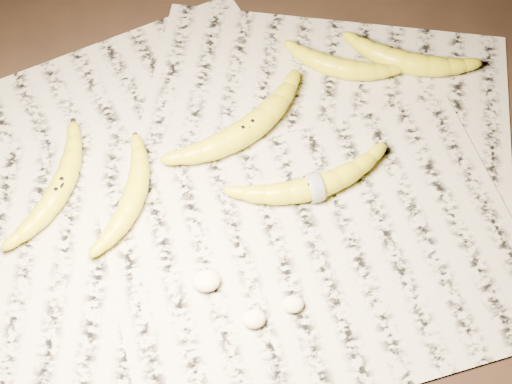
{
  "coord_description": "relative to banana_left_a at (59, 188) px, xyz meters",
  "views": [
    {
      "loc": [
        -0.05,
        -0.48,
        0.87
      ],
      "look_at": [
        0.01,
        -0.01,
        0.05
      ],
      "focal_mm": 50.0,
      "sensor_mm": 36.0,
      "label": 1
    }
  ],
  "objects": [
    {
      "name": "flesh_chunk_c",
      "position": [
        0.3,
        -0.21,
        -0.01
      ],
      "size": [
        0.03,
        0.02,
        0.02
      ],
      "primitive_type": "ellipsoid",
      "color": "beige",
      "rests_on": "newspaper_patch"
    },
    {
      "name": "banana_left_a",
      "position": [
        0.0,
        0.0,
        0.0
      ],
      "size": [
        0.13,
        0.19,
        0.03
      ],
      "primitive_type": null,
      "rotation": [
        0.0,
        0.0,
        1.12
      ],
      "color": "gold",
      "rests_on": "newspaper_patch"
    },
    {
      "name": "banana_center",
      "position": [
        0.27,
        0.06,
        0.0
      ],
      "size": [
        0.22,
        0.17,
        0.04
      ],
      "primitive_type": null,
      "rotation": [
        0.0,
        0.0,
        0.56
      ],
      "color": "gold",
      "rests_on": "newspaper_patch"
    },
    {
      "name": "banana_left_b",
      "position": [
        0.1,
        -0.03,
        -0.0
      ],
      "size": [
        0.11,
        0.18,
        0.03
      ],
      "primitive_type": null,
      "rotation": [
        0.0,
        0.0,
        1.22
      ],
      "color": "gold",
      "rests_on": "newspaper_patch"
    },
    {
      "name": "measuring_tape",
      "position": [
        0.35,
        -0.04,
        0.0
      ],
      "size": [
        0.01,
        0.04,
        0.04
      ],
      "primitive_type": "torus",
      "rotation": [
        0.0,
        1.57,
        0.19
      ],
      "color": "white",
      "rests_on": "newspaper_patch"
    },
    {
      "name": "banana_upper_b",
      "position": [
        0.43,
        0.16,
        -0.0
      ],
      "size": [
        0.17,
        0.11,
        0.03
      ],
      "primitive_type": null,
      "rotation": [
        0.0,
        0.0,
        -0.41
      ],
      "color": "gold",
      "rests_on": "newspaper_patch"
    },
    {
      "name": "flesh_chunk_a",
      "position": [
        0.19,
        -0.16,
        -0.01
      ],
      "size": [
        0.04,
        0.03,
        0.02
      ],
      "primitive_type": "ellipsoid",
      "color": "beige",
      "rests_on": "newspaper_patch"
    },
    {
      "name": "newspaper_patch",
      "position": [
        0.22,
        -0.03,
        -0.02
      ],
      "size": [
        0.9,
        0.7,
        0.01
      ],
      "primitive_type": "cube",
      "color": "#ADAA94",
      "rests_on": "ground"
    },
    {
      "name": "ground",
      "position": [
        0.26,
        -0.05,
        -0.02
      ],
      "size": [
        3.0,
        3.0,
        0.0
      ],
      "primitive_type": "plane",
      "color": "black",
      "rests_on": "ground"
    },
    {
      "name": "banana_upper_a",
      "position": [
        0.53,
        0.16,
        0.0
      ],
      "size": [
        0.19,
        0.13,
        0.04
      ],
      "primitive_type": null,
      "rotation": [
        0.0,
        0.0,
        -0.41
      ],
      "color": "gold",
      "rests_on": "newspaper_patch"
    },
    {
      "name": "flesh_chunk_b",
      "position": [
        0.24,
        -0.22,
        -0.01
      ],
      "size": [
        0.03,
        0.03,
        0.02
      ],
      "primitive_type": "ellipsoid",
      "color": "beige",
      "rests_on": "newspaper_patch"
    },
    {
      "name": "banana_taped",
      "position": [
        0.35,
        -0.04,
        0.0
      ],
      "size": [
        0.22,
        0.09,
        0.04
      ],
      "primitive_type": null,
      "rotation": [
        0.0,
        0.0,
        0.19
      ],
      "color": "gold",
      "rests_on": "newspaper_patch"
    }
  ]
}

